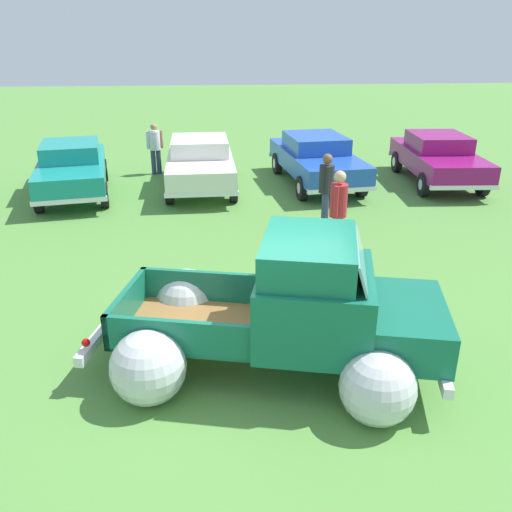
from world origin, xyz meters
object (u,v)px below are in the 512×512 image
at_px(show_car_0, 72,167).
at_px(spectator_1, 155,146).
at_px(vintage_pickup_truck, 294,318).
at_px(spectator_0, 338,209).
at_px(show_car_3, 438,157).
at_px(spectator_2, 326,186).
at_px(show_car_2, 316,158).
at_px(show_car_1, 200,162).

relative_size(show_car_0, spectator_1, 2.92).
xyz_separation_m(vintage_pickup_truck, spectator_0, (1.41, 3.79, 0.27)).
height_order(show_car_3, spectator_2, spectator_2).
relative_size(show_car_0, spectator_2, 2.67).
relative_size(vintage_pickup_truck, show_car_3, 1.11).
bearing_deg(show_car_2, spectator_0, -12.78).
distance_m(show_car_0, spectator_2, 7.22).
height_order(show_car_0, show_car_3, same).
bearing_deg(show_car_1, spectator_2, 37.70).
relative_size(show_car_0, show_car_3, 1.04).
xyz_separation_m(show_car_2, spectator_2, (-0.47, -3.80, 0.21)).
bearing_deg(vintage_pickup_truck, spectator_1, 117.17).
height_order(show_car_1, spectator_2, spectator_2).
height_order(vintage_pickup_truck, show_car_3, vintage_pickup_truck).
bearing_deg(vintage_pickup_truck, show_car_2, 90.58).
bearing_deg(show_car_2, spectator_2, -13.80).
bearing_deg(show_car_1, spectator_1, -143.03).
distance_m(show_car_3, spectator_2, 5.52).
height_order(spectator_1, spectator_2, spectator_2).
height_order(show_car_0, spectator_2, spectator_2).
height_order(show_car_0, show_car_2, same).
bearing_deg(spectator_1, vintage_pickup_truck, -1.44).
xyz_separation_m(vintage_pickup_truck, show_car_2, (2.01, 9.39, 0.03)).
bearing_deg(show_car_3, vintage_pickup_truck, -28.68).
bearing_deg(spectator_1, show_car_1, 22.58).
relative_size(show_car_3, spectator_0, 2.47).
bearing_deg(spectator_0, spectator_2, 111.56).
height_order(vintage_pickup_truck, spectator_0, vintage_pickup_truck).
height_order(vintage_pickup_truck, spectator_2, vintage_pickup_truck).
height_order(show_car_3, spectator_1, spectator_1).
relative_size(show_car_1, show_car_3, 1.01).
distance_m(vintage_pickup_truck, show_car_3, 10.85).
distance_m(vintage_pickup_truck, show_car_1, 9.29).
height_order(show_car_2, spectator_2, spectator_2).
relative_size(show_car_2, spectator_2, 2.79).
xyz_separation_m(show_car_0, show_car_2, (6.93, 0.59, 0.00)).
height_order(show_car_0, spectator_1, spectator_1).
relative_size(show_car_1, spectator_2, 2.58).
xyz_separation_m(show_car_3, spectator_1, (-8.50, 1.74, 0.12)).
height_order(vintage_pickup_truck, show_car_2, vintage_pickup_truck).
xyz_separation_m(vintage_pickup_truck, spectator_1, (-2.85, 11.00, 0.14)).
xyz_separation_m(show_car_3, spectator_2, (-4.12, -3.67, 0.21)).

